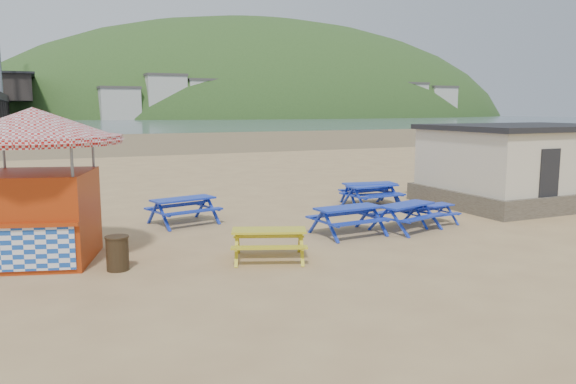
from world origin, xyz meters
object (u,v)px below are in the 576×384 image
ice_cream_kiosk (36,166)px  amenity_block (524,164)px  picnic_table_yellow (269,244)px  litter_bin (117,253)px  picnic_table_blue_b (372,196)px  picnic_table_blue_a (183,211)px

ice_cream_kiosk → amenity_block: ice_cream_kiosk is taller
picnic_table_yellow → amenity_block: 13.25m
litter_bin → amenity_block: (16.28, 3.15, 1.15)m
picnic_table_blue_b → ice_cream_kiosk: size_ratio=0.40×
ice_cream_kiosk → litter_bin: 3.03m
picnic_table_blue_a → ice_cream_kiosk: size_ratio=0.45×
picnic_table_yellow → amenity_block: (12.65, 3.75, 1.18)m
litter_bin → picnic_table_blue_a: bearing=59.6°
picnic_table_blue_b → amenity_block: bearing=-20.7°
picnic_table_blue_b → picnic_table_blue_a: bearing=177.0°
picnic_table_yellow → picnic_table_blue_b: bearing=61.5°
picnic_table_blue_b → picnic_table_yellow: size_ratio=0.94×
ice_cream_kiosk → picnic_table_blue_b: bearing=32.5°
amenity_block → picnic_table_yellow: bearing=-163.5°
ice_cream_kiosk → picnic_table_yellow: bearing=-5.7°
picnic_table_blue_b → picnic_table_yellow: (-6.60, -5.48, -0.03)m
picnic_table_yellow → amenity_block: size_ratio=0.31×
picnic_table_blue_a → amenity_block: (13.55, -1.51, 1.14)m
picnic_table_blue_a → ice_cream_kiosk: bearing=-158.3°
litter_bin → amenity_block: size_ratio=0.11×
picnic_table_blue_b → amenity_block: amenity_block is taller
litter_bin → amenity_block: bearing=11.0°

